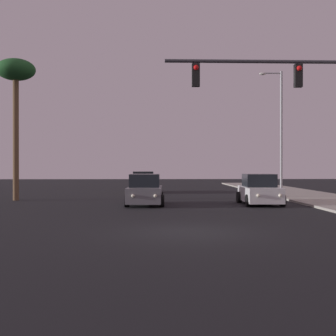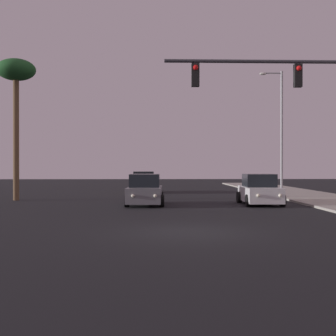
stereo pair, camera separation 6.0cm
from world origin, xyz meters
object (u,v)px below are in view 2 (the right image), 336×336
at_px(street_lamp, 280,125).
at_px(car_grey, 145,191).
at_px(traffic_light_mast, 309,99).
at_px(car_white, 260,191).
at_px(palm_tree_near, 16,78).
at_px(car_tan, 143,183).

bearing_deg(street_lamp, car_grey, -138.37).
bearing_deg(car_grey, traffic_light_mast, 133.85).
relative_size(car_white, car_grey, 1.00).
bearing_deg(traffic_light_mast, palm_tree_near, 143.21).
relative_size(car_tan, street_lamp, 0.48).
bearing_deg(traffic_light_mast, car_tan, 109.79).
distance_m(car_white, palm_tree_near, 16.25).
bearing_deg(street_lamp, palm_tree_near, -163.97).
distance_m(street_lamp, palm_tree_near, 18.69).
bearing_deg(car_tan, traffic_light_mast, 108.31).
bearing_deg(car_white, car_grey, 2.37).
height_order(traffic_light_mast, palm_tree_near, palm_tree_near).
distance_m(car_grey, traffic_light_mast, 10.63).
bearing_deg(palm_tree_near, street_lamp, 16.03).
relative_size(street_lamp, palm_tree_near, 1.03).
height_order(car_grey, car_tan, same).
bearing_deg(car_tan, car_grey, 90.15).
bearing_deg(car_grey, street_lamp, -136.49).
distance_m(traffic_light_mast, palm_tree_near, 18.43).
bearing_deg(car_tan, palm_tree_near, 45.85).
bearing_deg(palm_tree_near, car_white, -13.99).
bearing_deg(car_white, car_tan, -58.64).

